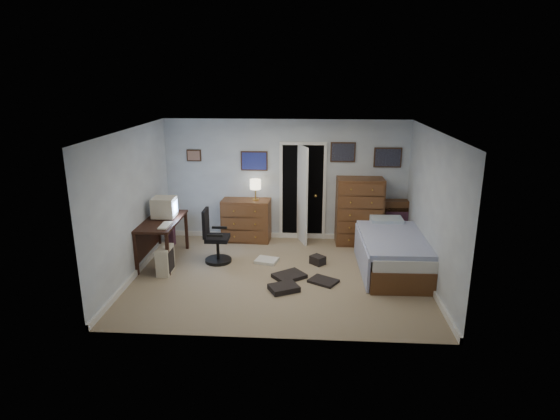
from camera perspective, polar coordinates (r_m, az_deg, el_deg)
The scene contains 15 objects.
floor at distance 8.18m, azimuth -0.06°, elevation -8.08°, with size 5.00×4.00×0.02m, color gray.
computer_desk at distance 8.89m, azimuth -14.77°, elevation -2.30°, with size 0.65×1.39×0.80m.
crt_monitor at distance 8.88m, azimuth -13.92°, elevation 0.32°, with size 0.42×0.39×0.38m.
keyboard at distance 8.43m, azimuth -13.82°, elevation -1.84°, with size 0.16×0.43×0.03m, color beige.
pc_tower at distance 8.44m, azimuth -13.81°, elevation -5.96°, with size 0.23×0.45×0.48m.
office_chair at distance 8.71m, azimuth -7.98°, elevation -3.86°, with size 0.49×0.50×1.01m.
media_stack at distance 9.72m, azimuth -13.30°, elevation -1.86°, with size 0.17×0.17×0.83m, color maroon.
low_dresser at distance 9.76m, azimuth -4.12°, elevation -1.23°, with size 0.99×0.49×0.88m, color brown.
table_lamp at distance 9.53m, azimuth -3.02°, elevation 3.06°, with size 0.23×0.23×0.43m.
doorway at distance 10.00m, azimuth 2.79°, elevation 2.57°, with size 0.96×1.12×2.05m.
tall_dresser at distance 9.63m, azimuth 9.62°, elevation -0.15°, with size 0.93×0.55×1.37m, color brown.
headboard_bookcase at distance 9.93m, azimuth 14.86°, elevation -1.22°, with size 1.00×0.28×0.89m.
bed at distance 8.56m, azimuth 13.55°, elevation -4.92°, with size 1.20×2.18×0.71m.
wall_posters at distance 9.56m, azimuth 4.15°, elevation 6.47°, with size 4.38×0.04×0.60m.
floor_clutter at distance 8.13m, azimuth 1.67°, elevation -7.87°, with size 1.54×1.64×0.16m.
Camera 1 is at (0.49, -7.44, 3.35)m, focal length 30.00 mm.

